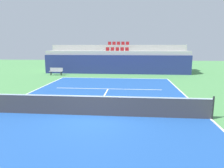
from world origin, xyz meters
name	(u,v)px	position (x,y,z in m)	size (l,w,h in m)	color
ground_plane	(93,116)	(0.00, 0.00, 0.00)	(80.00, 80.00, 0.00)	#4C8C4C
court_surface	(93,116)	(0.00, 0.00, 0.01)	(11.00, 24.00, 0.01)	#1E4C99
baseline_far	(114,78)	(0.00, 11.95, 0.01)	(11.00, 0.10, 0.00)	white
sideline_right	(211,119)	(5.45, 0.00, 0.01)	(0.10, 24.00, 0.00)	white
service_line_far	(108,89)	(0.00, 6.40, 0.01)	(8.26, 0.10, 0.00)	white
centre_service_line	(102,99)	(0.00, 3.20, 0.01)	(0.10, 6.40, 0.00)	white
back_wall	(116,65)	(0.00, 15.37, 1.12)	(17.44, 0.30, 2.24)	navy
stands_tier_lower	(117,62)	(0.00, 16.72, 1.36)	(17.44, 2.40, 2.72)	#9E9E99
stands_tier_upper	(118,58)	(0.00, 19.12, 1.73)	(17.44, 2.40, 3.46)	#9E9E99
seating_row_lower	(117,50)	(0.00, 16.81, 2.85)	(2.87, 0.44, 0.44)	maroon
seating_row_upper	(118,44)	(0.00, 19.21, 3.58)	(2.87, 0.44, 0.44)	maroon
tennis_net	(93,105)	(0.00, 0.00, 0.51)	(11.08, 0.08, 1.07)	black
player_bench	(56,71)	(-6.81, 13.71, 0.51)	(1.50, 0.40, 0.85)	#99999E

